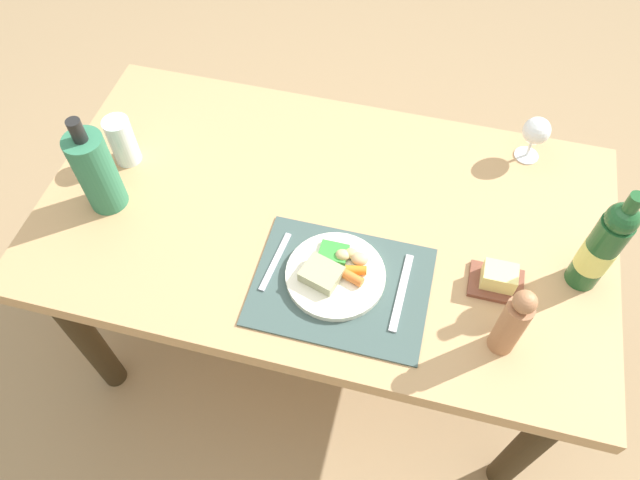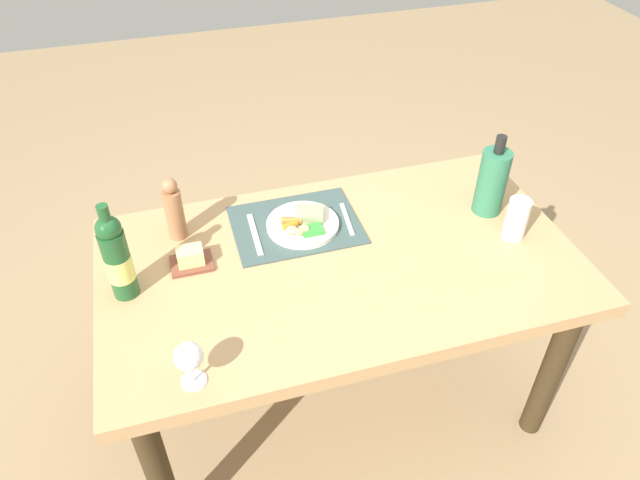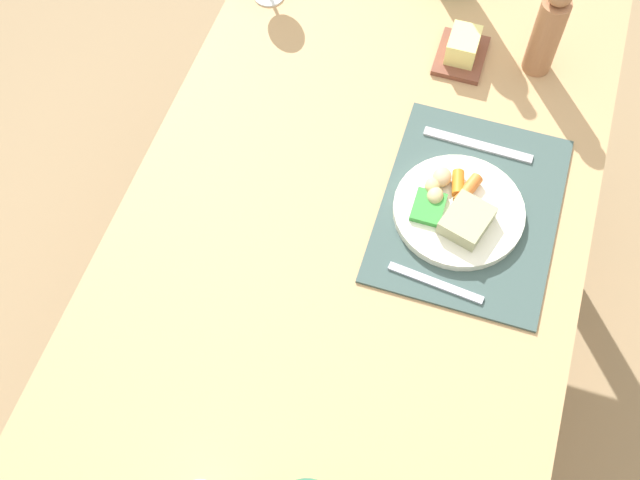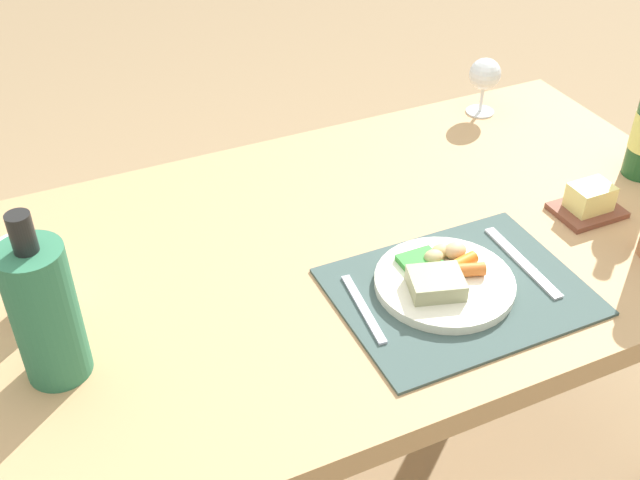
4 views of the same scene
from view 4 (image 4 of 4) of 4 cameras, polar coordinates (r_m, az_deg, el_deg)
name	(u,v)px [view 4 (image 4 of 4)]	position (r m, az deg, el deg)	size (l,w,h in m)	color
ground_plane	(349,478)	(1.98, 2.18, -17.09)	(8.00, 8.00, 0.00)	#9C7F5A
dining_table	(357,281)	(1.52, 2.73, -3.04)	(1.50, 0.86, 0.72)	tan
placemat	(459,291)	(1.37, 10.18, -3.74)	(0.42, 0.32, 0.01)	#3C514D
dinner_plate	(443,279)	(1.36, 9.06, -2.88)	(0.24, 0.24, 0.05)	white
fork	(363,308)	(1.31, 3.20, -5.04)	(0.01, 0.18, 0.01)	silver
knife	(522,262)	(1.45, 14.63, -1.56)	(0.02, 0.22, 0.01)	silver
cooler_bottle	(45,312)	(1.20, -19.59, -4.98)	(0.10, 0.10, 0.29)	#2F7250
water_tumbler	(28,283)	(1.36, -20.67, -3.00)	(0.07, 0.07, 0.14)	silver
butter_dish	(589,202)	(1.61, 19.17, 2.64)	(0.13, 0.10, 0.06)	brown
wine_glass	(485,76)	(1.90, 12.02, 11.73)	(0.07, 0.07, 0.14)	white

